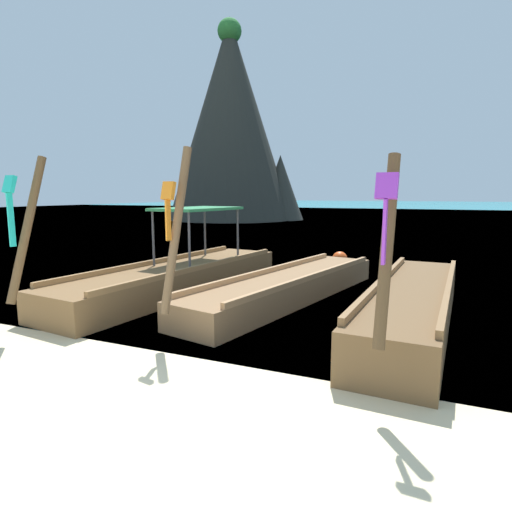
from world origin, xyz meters
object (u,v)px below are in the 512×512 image
(karst_rock, at_px, (232,124))
(mooring_buoy_near, at_px, (340,259))
(longtail_boat_orange_ribbon, at_px, (288,287))
(longtail_boat_turquoise_ribbon, at_px, (177,277))
(longtail_boat_violet_ribbon, at_px, (413,305))

(karst_rock, relative_size, mooring_buoy_near, 35.57)
(karst_rock, height_order, mooring_buoy_near, karst_rock)
(mooring_buoy_near, bearing_deg, longtail_boat_orange_ribbon, -91.44)
(longtail_boat_turquoise_ribbon, relative_size, longtail_boat_violet_ribbon, 1.15)
(longtail_boat_turquoise_ribbon, distance_m, longtail_boat_orange_ribbon, 2.43)
(longtail_boat_turquoise_ribbon, xyz_separation_m, mooring_buoy_near, (2.52, 4.60, -0.11))
(longtail_boat_violet_ribbon, height_order, mooring_buoy_near, longtail_boat_violet_ribbon)
(longtail_boat_violet_ribbon, relative_size, karst_rock, 0.38)
(longtail_boat_violet_ribbon, relative_size, mooring_buoy_near, 13.44)
(longtail_boat_orange_ribbon, xyz_separation_m, mooring_buoy_near, (0.11, 4.29, -0.04))
(karst_rock, bearing_deg, longtail_boat_orange_ribbon, -61.36)
(longtail_boat_turquoise_ribbon, height_order, longtail_boat_violet_ribbon, longtail_boat_turquoise_ribbon)
(karst_rock, bearing_deg, longtail_boat_violet_ribbon, -57.98)
(longtail_boat_orange_ribbon, relative_size, mooring_buoy_near, 14.33)
(longtail_boat_turquoise_ribbon, bearing_deg, longtail_boat_orange_ribbon, 7.31)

